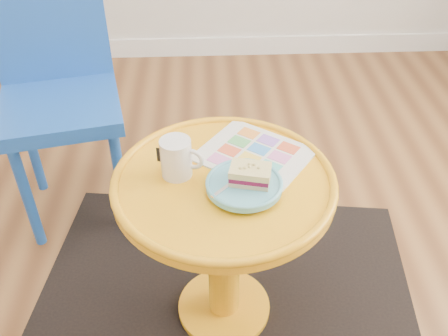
{
  "coord_description": "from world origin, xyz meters",
  "views": [
    {
      "loc": [
        0.23,
        -1.03,
        1.44
      ],
      "look_at": [
        0.28,
        0.01,
        0.62
      ],
      "focal_mm": 40.0,
      "sensor_mm": 36.0,
      "label": 1
    }
  ],
  "objects_px": {
    "mug": "(177,157)",
    "newspaper": "(254,154)",
    "chair": "(57,82)",
    "plate": "(244,185)",
    "side_table": "(224,222)"
  },
  "relations": [
    {
      "from": "mug",
      "to": "newspaper",
      "type": "bearing_deg",
      "value": 38.51
    },
    {
      "from": "newspaper",
      "to": "plate",
      "type": "height_order",
      "value": "plate"
    },
    {
      "from": "newspaper",
      "to": "mug",
      "type": "height_order",
      "value": "mug"
    },
    {
      "from": "newspaper",
      "to": "chair",
      "type": "bearing_deg",
      "value": 179.43
    },
    {
      "from": "chair",
      "to": "newspaper",
      "type": "bearing_deg",
      "value": -49.42
    },
    {
      "from": "side_table",
      "to": "newspaper",
      "type": "distance_m",
      "value": 0.22
    },
    {
      "from": "newspaper",
      "to": "plate",
      "type": "relative_size",
      "value": 1.46
    },
    {
      "from": "chair",
      "to": "plate",
      "type": "xyz_separation_m",
      "value": [
        0.64,
        -0.67,
        0.05
      ]
    },
    {
      "from": "mug",
      "to": "chair",
      "type": "bearing_deg",
      "value": 147.01
    },
    {
      "from": "mug",
      "to": "plate",
      "type": "bearing_deg",
      "value": -4.89
    },
    {
      "from": "plate",
      "to": "mug",
      "type": "bearing_deg",
      "value": 155.93
    },
    {
      "from": "side_table",
      "to": "chair",
      "type": "relative_size",
      "value": 0.64
    },
    {
      "from": "chair",
      "to": "mug",
      "type": "relative_size",
      "value": 8.08
    },
    {
      "from": "side_table",
      "to": "plate",
      "type": "bearing_deg",
      "value": -43.93
    },
    {
      "from": "side_table",
      "to": "mug",
      "type": "bearing_deg",
      "value": 166.65
    }
  ]
}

